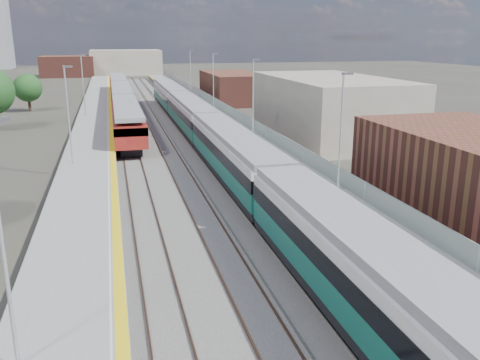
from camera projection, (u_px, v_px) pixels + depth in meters
name	position (u px, v px, depth m)	size (l,w,h in m)	color
ground	(177.00, 134.00, 57.10)	(320.00, 320.00, 0.00)	#47443A
ballast_bed	(155.00, 131.00, 58.90)	(10.50, 155.00, 0.06)	#565451
tracks	(159.00, 128.00, 60.58)	(8.96, 160.00, 0.17)	#4C3323
platform_right	(219.00, 124.00, 60.53)	(4.70, 155.00, 8.52)	slate
platform_left	(94.00, 129.00, 57.15)	(4.30, 155.00, 8.52)	slate
buildings	(63.00, 37.00, 132.61)	(72.00, 185.50, 40.00)	brown
green_train	(208.00, 130.00, 46.48)	(2.95, 82.03, 3.24)	black
red_train	(122.00, 98.00, 71.57)	(2.95, 59.89, 3.73)	black
tree_c	(28.00, 88.00, 73.76)	(4.05, 4.05, 5.48)	#382619
tree_d	(331.00, 87.00, 75.48)	(4.06, 4.06, 5.51)	#382619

